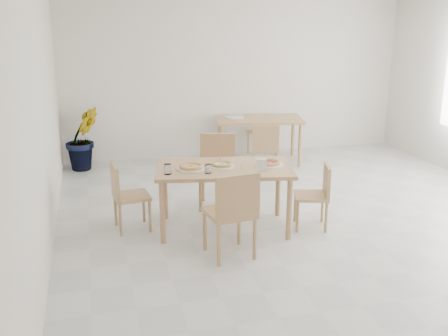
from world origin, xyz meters
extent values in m
plane|color=silver|center=(0.00, 0.00, 0.00)|extent=(7.00, 7.00, 0.00)
plane|color=silver|center=(0.00, 3.50, 1.40)|extent=(6.00, 0.00, 6.00)
plane|color=silver|center=(-3.00, 0.00, 1.40)|extent=(0.00, 7.00, 7.00)
cube|color=tan|center=(-1.09, 0.20, 0.73)|extent=(1.66, 1.13, 0.04)
cylinder|color=tan|center=(-1.83, -0.03, 0.35)|extent=(0.06, 0.06, 0.71)
cylinder|color=tan|center=(-0.47, -0.28, 0.35)|extent=(0.06, 0.06, 0.71)
cylinder|color=tan|center=(-1.70, 0.68, 0.35)|extent=(0.06, 0.06, 0.71)
cylinder|color=tan|center=(-0.34, 0.43, 0.35)|extent=(0.06, 0.06, 0.71)
cube|color=tan|center=(-1.21, -0.49, 0.47)|extent=(0.52, 0.52, 0.04)
cube|color=tan|center=(-1.18, -0.70, 0.71)|extent=(0.46, 0.11, 0.44)
cylinder|color=tan|center=(-1.04, -0.27, 0.22)|extent=(0.04, 0.04, 0.45)
cylinder|color=tan|center=(-1.43, -0.32, 0.22)|extent=(0.04, 0.04, 0.45)
cylinder|color=tan|center=(-0.99, -0.66, 0.22)|extent=(0.04, 0.04, 0.45)
cylinder|color=tan|center=(-1.38, -0.71, 0.22)|extent=(0.04, 0.04, 0.45)
cube|color=tan|center=(-0.99, 0.93, 0.47)|extent=(0.58, 0.58, 0.04)
cube|color=tan|center=(-0.93, 1.12, 0.71)|extent=(0.45, 0.18, 0.44)
cylinder|color=tan|center=(-1.24, 0.80, 0.22)|extent=(0.04, 0.04, 0.45)
cylinder|color=tan|center=(-0.86, 0.68, 0.22)|extent=(0.04, 0.04, 0.45)
cylinder|color=tan|center=(-1.12, 1.17, 0.22)|extent=(0.04, 0.04, 0.45)
cylinder|color=tan|center=(-0.75, 1.05, 0.22)|extent=(0.04, 0.04, 0.45)
cube|color=tan|center=(-2.12, 0.45, 0.40)|extent=(0.43, 0.43, 0.04)
cube|color=tan|center=(-2.30, 0.43, 0.61)|extent=(0.08, 0.39, 0.37)
cylinder|color=tan|center=(-1.93, 0.30, 0.19)|extent=(0.03, 0.03, 0.38)
cylinder|color=tan|center=(-1.97, 0.64, 0.19)|extent=(0.03, 0.03, 0.38)
cylinder|color=tan|center=(-2.27, 0.27, 0.19)|extent=(0.03, 0.03, 0.38)
cylinder|color=tan|center=(-2.30, 0.60, 0.19)|extent=(0.03, 0.03, 0.38)
cube|color=tan|center=(-0.10, -0.02, 0.39)|extent=(0.47, 0.47, 0.04)
cube|color=tan|center=(0.06, -0.07, 0.59)|extent=(0.15, 0.37, 0.36)
cylinder|color=tan|center=(-0.21, 0.19, 0.18)|extent=(0.03, 0.03, 0.37)
cylinder|color=tan|center=(-0.30, -0.12, 0.18)|extent=(0.03, 0.03, 0.37)
cylinder|color=tan|center=(0.10, 0.09, 0.18)|extent=(0.03, 0.03, 0.37)
cylinder|color=tan|center=(0.01, -0.22, 0.18)|extent=(0.03, 0.03, 0.37)
cylinder|color=white|center=(-1.47, 0.19, 0.76)|extent=(0.31, 0.31, 0.02)
cylinder|color=white|center=(-1.11, 0.20, 0.76)|extent=(0.29, 0.29, 0.02)
cylinder|color=white|center=(-0.57, 0.14, 0.76)|extent=(0.32, 0.32, 0.02)
cylinder|color=tan|center=(-1.47, 0.19, 0.77)|extent=(0.30, 0.30, 0.01)
torus|color=tan|center=(-1.47, 0.19, 0.78)|extent=(0.30, 0.30, 0.03)
cylinder|color=orange|center=(-1.47, 0.19, 0.78)|extent=(0.23, 0.23, 0.01)
ellipsoid|color=#215D15|center=(-1.47, 0.19, 0.79)|extent=(0.05, 0.04, 0.01)
cylinder|color=tan|center=(-1.11, 0.20, 0.77)|extent=(0.27, 0.27, 0.01)
torus|color=tan|center=(-1.11, 0.20, 0.78)|extent=(0.27, 0.27, 0.03)
cylinder|color=beige|center=(-1.11, 0.20, 0.78)|extent=(0.20, 0.20, 0.01)
cylinder|color=tan|center=(-0.57, 0.14, 0.77)|extent=(0.25, 0.25, 0.01)
torus|color=tan|center=(-0.57, 0.14, 0.78)|extent=(0.26, 0.26, 0.03)
cylinder|color=orange|center=(-0.57, 0.14, 0.78)|extent=(0.19, 0.19, 0.01)
cylinder|color=white|center=(-1.74, 0.09, 0.80)|extent=(0.08, 0.08, 0.11)
cylinder|color=white|center=(-1.32, 0.01, 0.80)|extent=(0.08, 0.08, 0.10)
cube|color=silver|center=(-0.73, -0.06, 0.76)|extent=(0.13, 0.09, 0.01)
cube|color=white|center=(-0.73, -0.06, 0.83)|extent=(0.12, 0.07, 0.12)
cube|color=silver|center=(-1.06, 0.49, 0.75)|extent=(0.06, 0.16, 0.01)
cube|color=silver|center=(-0.89, 0.13, 0.75)|extent=(0.03, 0.18, 0.01)
cube|color=tan|center=(0.20, 2.85, 0.73)|extent=(1.55, 1.08, 0.04)
cylinder|color=tan|center=(-0.49, 2.65, 0.35)|extent=(0.06, 0.06, 0.71)
cylinder|color=tan|center=(0.76, 2.39, 0.35)|extent=(0.06, 0.06, 0.71)
cylinder|color=tan|center=(-0.35, 3.31, 0.35)|extent=(0.06, 0.06, 0.71)
cylinder|color=tan|center=(0.90, 3.04, 0.35)|extent=(0.06, 0.06, 0.71)
cube|color=tan|center=(0.07, 2.13, 0.41)|extent=(0.51, 0.51, 0.04)
cube|color=tan|center=(0.02, 1.95, 0.63)|extent=(0.40, 0.16, 0.38)
cylinder|color=tan|center=(0.29, 2.24, 0.20)|extent=(0.03, 0.03, 0.39)
cylinder|color=tan|center=(-0.04, 2.34, 0.20)|extent=(0.03, 0.03, 0.39)
cylinder|color=tan|center=(0.18, 1.91, 0.20)|extent=(0.03, 0.03, 0.39)
cylinder|color=tan|center=(-0.15, 2.02, 0.20)|extent=(0.03, 0.03, 0.39)
cube|color=tan|center=(0.38, 3.52, 0.39)|extent=(0.44, 0.44, 0.04)
cube|color=tan|center=(0.41, 3.69, 0.59)|extent=(0.38, 0.11, 0.36)
cylinder|color=tan|center=(0.19, 3.39, 0.19)|extent=(0.03, 0.03, 0.37)
cylinder|color=tan|center=(0.51, 3.33, 0.19)|extent=(0.03, 0.03, 0.37)
cylinder|color=tan|center=(0.25, 3.71, 0.19)|extent=(0.03, 0.03, 0.37)
cylinder|color=tan|center=(0.57, 3.65, 0.19)|extent=(0.03, 0.03, 0.37)
cylinder|color=white|center=(-0.18, 2.97, 0.76)|extent=(0.31, 0.31, 0.02)
imported|color=#1B5A20|center=(-2.65, 3.13, 0.51)|extent=(0.69, 0.64, 1.02)
camera|label=1|loc=(-2.52, -5.30, 2.42)|focal=42.00mm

